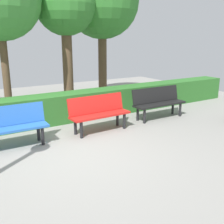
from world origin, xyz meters
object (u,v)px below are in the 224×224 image
Objects in this scene: tree_near at (102,2)px; tree_mid at (65,7)px; bench_black at (158,101)px; bench_blue at (7,125)px; bench_red at (99,112)px.

tree_near is 1.61m from tree_mid.
bench_black and bench_blue have the same top height.
tree_mid is at bearing -99.22° from bench_red.
bench_red is at bearing 179.19° from bench_blue.
bench_red is 2.11m from bench_blue.
bench_red is 0.37× the size of tree_mid.
tree_near is (-1.86, -3.01, 2.91)m from bench_red.
tree_mid is (-0.33, -2.58, 2.61)m from bench_red.
bench_red is 4.58m from tree_near.
bench_black is 3.96m from tree_mid.
bench_black is at bearing 92.06° from tree_near.
tree_mid reaches higher than bench_red.
tree_near is (0.11, -2.92, 2.91)m from bench_black.
bench_black is at bearing -178.71° from bench_blue.
tree_near is at bearing -142.51° from bench_blue.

